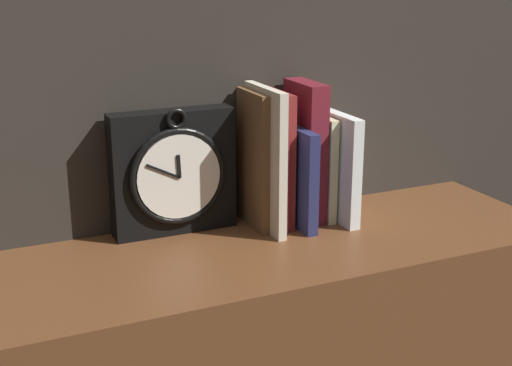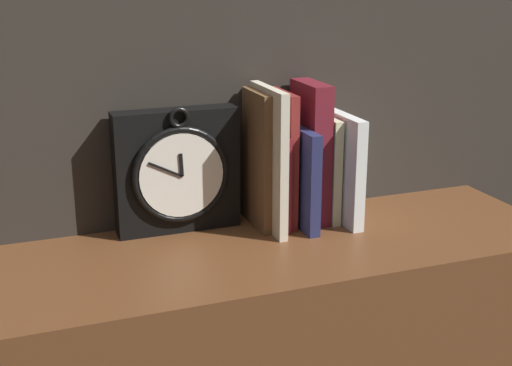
% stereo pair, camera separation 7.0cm
% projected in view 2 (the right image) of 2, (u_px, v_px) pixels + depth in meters
% --- Properties ---
extents(clock, '(0.22, 0.06, 0.23)m').
position_uv_depth(clock, '(178.00, 171.00, 1.26)').
color(clock, black).
rests_on(clock, bookshelf).
extents(book_slot0_brown, '(0.02, 0.11, 0.25)m').
position_uv_depth(book_slot0_brown, '(257.00, 160.00, 1.28)').
color(book_slot0_brown, brown).
rests_on(book_slot0_brown, bookshelf).
extents(book_slot1_cream, '(0.02, 0.15, 0.26)m').
position_uv_depth(book_slot1_cream, '(269.00, 159.00, 1.26)').
color(book_slot1_cream, beige).
rests_on(book_slot1_cream, bookshelf).
extents(book_slot2_maroon, '(0.01, 0.12, 0.17)m').
position_uv_depth(book_slot2_maroon, '(275.00, 179.00, 1.30)').
color(book_slot2_maroon, maroon).
rests_on(book_slot2_maroon, bookshelf).
extents(book_slot3_maroon, '(0.02, 0.11, 0.25)m').
position_uv_depth(book_slot3_maroon, '(283.00, 159.00, 1.29)').
color(book_slot3_maroon, maroon).
rests_on(book_slot3_maroon, bookshelf).
extents(book_slot4_navy, '(0.02, 0.15, 0.18)m').
position_uv_depth(book_slot4_navy, '(299.00, 177.00, 1.29)').
color(book_slot4_navy, navy).
rests_on(book_slot4_navy, bookshelf).
extents(book_slot5_maroon, '(0.04, 0.11, 0.26)m').
position_uv_depth(book_slot5_maroon, '(310.00, 152.00, 1.31)').
color(book_slot5_maroon, maroon).
rests_on(book_slot5_maroon, bookshelf).
extents(book_slot6_cream, '(0.02, 0.12, 0.20)m').
position_uv_depth(book_slot6_cream, '(324.00, 167.00, 1.33)').
color(book_slot6_cream, beige).
rests_on(book_slot6_cream, bookshelf).
extents(book_slot7_white, '(0.02, 0.16, 0.20)m').
position_uv_depth(book_slot7_white, '(341.00, 167.00, 1.32)').
color(book_slot7_white, white).
rests_on(book_slot7_white, bookshelf).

